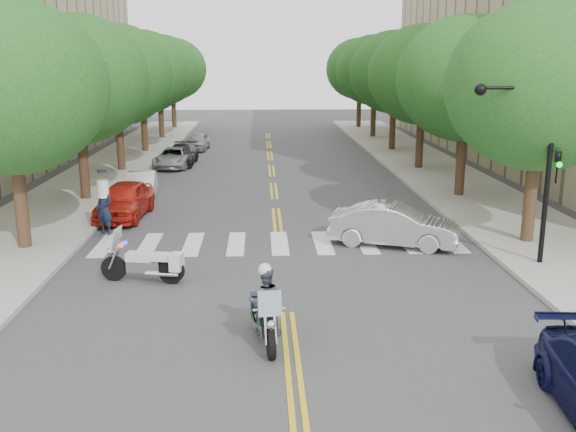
{
  "coord_description": "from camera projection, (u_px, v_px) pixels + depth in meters",
  "views": [
    {
      "loc": [
        -0.65,
        -15.6,
        6.41
      ],
      "look_at": [
        0.25,
        5.31,
        1.3
      ],
      "focal_mm": 40.0,
      "sensor_mm": 36.0,
      "label": 1
    }
  ],
  "objects": [
    {
      "name": "tree_r_1",
      "position": [
        466.0,
        79.0,
        29.33
      ],
      "size": [
        6.4,
        6.4,
        8.45
      ],
      "color": "#382316",
      "rests_on": "ground"
    },
    {
      "name": "tree_l_0",
      "position": [
        9.0,
        87.0,
        20.83
      ],
      "size": [
        6.4,
        6.4,
        8.45
      ],
      "color": "#382316",
      "rests_on": "ground"
    },
    {
      "name": "parked_car_d",
      "position": [
        182.0,
        155.0,
        40.09
      ],
      "size": [
        1.9,
        4.37,
        1.25
      ],
      "primitive_type": "imported",
      "rotation": [
        0.0,
        0.0,
        -0.03
      ],
      "color": "black",
      "rests_on": "ground"
    },
    {
      "name": "tree_l_1",
      "position": [
        77.0,
        79.0,
        28.59
      ],
      "size": [
        6.4,
        6.4,
        8.45
      ],
      "color": "#382316",
      "rests_on": "ground"
    },
    {
      "name": "tree_r_4",
      "position": [
        375.0,
        70.0,
        52.62
      ],
      "size": [
        6.4,
        6.4,
        8.45
      ],
      "color": "#382316",
      "rests_on": "ground"
    },
    {
      "name": "tree_l_2",
      "position": [
        116.0,
        75.0,
        36.36
      ],
      "size": [
        6.4,
        6.4,
        8.45
      ],
      "color": "#382316",
      "rests_on": "ground"
    },
    {
      "name": "parked_car_e",
      "position": [
        198.0,
        142.0,
        46.61
      ],
      "size": [
        1.74,
        3.73,
        1.24
      ],
      "primitive_type": "imported",
      "rotation": [
        0.0,
        0.0,
        -0.08
      ],
      "color": "gray",
      "rests_on": "ground"
    },
    {
      "name": "parked_car_c",
      "position": [
        174.0,
        158.0,
        39.11
      ],
      "size": [
        2.26,
        4.41,
        1.19
      ],
      "primitive_type": "imported",
      "rotation": [
        0.0,
        0.0,
        -0.07
      ],
      "color": "#93969A",
      "rests_on": "ground"
    },
    {
      "name": "tree_r_3",
      "position": [
        395.0,
        72.0,
        44.86
      ],
      "size": [
        6.4,
        6.4,
        8.45
      ],
      "color": "#382316",
      "rests_on": "ground"
    },
    {
      "name": "tree_l_4",
      "position": [
        159.0,
        71.0,
        51.88
      ],
      "size": [
        6.4,
        6.4,
        8.45
      ],
      "color": "#382316",
      "rests_on": "ground"
    },
    {
      "name": "traffic_signal_pole",
      "position": [
        535.0,
        150.0,
        19.53
      ],
      "size": [
        2.82,
        0.42,
        6.0
      ],
      "color": "black",
      "rests_on": "ground"
    },
    {
      "name": "officer_standing",
      "position": [
        104.0,
        209.0,
        23.93
      ],
      "size": [
        0.87,
        0.78,
        1.99
      ],
      "primitive_type": "imported",
      "rotation": [
        0.0,
        0.0,
        -0.54
      ],
      "color": "black",
      "rests_on": "ground"
    },
    {
      "name": "tree_r_5",
      "position": [
        360.0,
        69.0,
        60.39
      ],
      "size": [
        6.4,
        6.4,
        8.45
      ],
      "color": "#382316",
      "rests_on": "ground"
    },
    {
      "name": "sidewalk_left",
      "position": [
        110.0,
        171.0,
        37.63
      ],
      "size": [
        5.0,
        60.0,
        0.15
      ],
      "primitive_type": "cube",
      "color": "#9E9991",
      "rests_on": "ground"
    },
    {
      "name": "ground",
      "position": [
        287.0,
        313.0,
        16.69
      ],
      "size": [
        140.0,
        140.0,
        0.0
      ],
      "primitive_type": "plane",
      "color": "#38383A",
      "rests_on": "ground"
    },
    {
      "name": "motorcycle_police",
      "position": [
        265.0,
        307.0,
        14.83
      ],
      "size": [
        0.86,
        2.37,
        1.92
      ],
      "rotation": [
        0.0,
        0.0,
        3.27
      ],
      "color": "black",
      "rests_on": "ground"
    },
    {
      "name": "parked_car_a",
      "position": [
        125.0,
        200.0,
        26.56
      ],
      "size": [
        2.08,
        4.53,
        1.51
      ],
      "primitive_type": "imported",
      "rotation": [
        0.0,
        0.0,
        -0.07
      ],
      "color": "red",
      "rests_on": "ground"
    },
    {
      "name": "tree_r_2",
      "position": [
        423.0,
        75.0,
        37.09
      ],
      "size": [
        6.4,
        6.4,
        8.45
      ],
      "color": "#382316",
      "rests_on": "ground"
    },
    {
      "name": "tree_l_3",
      "position": [
        141.0,
        72.0,
        44.12
      ],
      "size": [
        6.4,
        6.4,
        8.45
      ],
      "color": "#382316",
      "rests_on": "ground"
    },
    {
      "name": "motorcycle_parked",
      "position": [
        150.0,
        264.0,
        18.87
      ],
      "size": [
        2.52,
        0.89,
        1.64
      ],
      "rotation": [
        0.0,
        0.0,
        1.39
      ],
      "color": "black",
      "rests_on": "ground"
    },
    {
      "name": "sidewalk_right",
      "position": [
        430.0,
        168.0,
        38.43
      ],
      "size": [
        5.0,
        60.0,
        0.15
      ],
      "primitive_type": "cube",
      "color": "#9E9991",
      "rests_on": "ground"
    },
    {
      "name": "tree_l_5",
      "position": [
        172.0,
        69.0,
        59.65
      ],
      "size": [
        6.4,
        6.4,
        8.45
      ],
      "color": "#382316",
      "rests_on": "ground"
    },
    {
      "name": "tree_r_0",
      "position": [
        541.0,
        86.0,
        21.57
      ],
      "size": [
        6.4,
        6.4,
        8.45
      ],
      "color": "#382316",
      "rests_on": "ground"
    },
    {
      "name": "parked_car_b",
      "position": [
        142.0,
        186.0,
        30.36
      ],
      "size": [
        1.64,
        3.82,
        1.22
      ],
      "primitive_type": "imported",
      "rotation": [
        0.0,
        0.0,
        0.1
      ],
      "color": "silver",
      "rests_on": "ground"
    },
    {
      "name": "convertible",
      "position": [
        394.0,
        225.0,
        22.58
      ],
      "size": [
        4.76,
        2.97,
        1.48
      ],
      "primitive_type": "imported",
      "rotation": [
        0.0,
        0.0,
        1.23
      ],
      "color": "#B5B5B7",
      "rests_on": "ground"
    }
  ]
}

